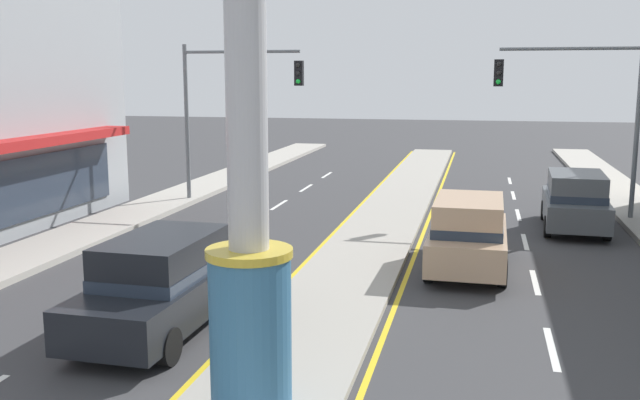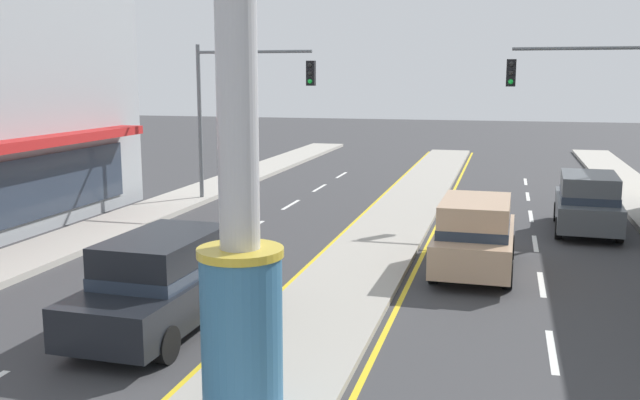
{
  "view_description": "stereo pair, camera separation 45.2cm",
  "coord_description": "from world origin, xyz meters",
  "px_view_note": "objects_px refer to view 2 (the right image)",
  "views": [
    {
      "loc": [
        3.11,
        -3.87,
        4.95
      ],
      "look_at": [
        0.11,
        9.31,
        2.6
      ],
      "focal_mm": 39.75,
      "sensor_mm": 36.0,
      "label": 1
    },
    {
      "loc": [
        3.55,
        -3.76,
        4.95
      ],
      "look_at": [
        0.11,
        9.31,
        2.6
      ],
      "focal_mm": 39.75,
      "sensor_mm": 36.0,
      "label": 2
    }
  ],
  "objects_px": {
    "traffic_light_left_side": "(241,95)",
    "suv_far_right_lane": "(588,202)",
    "traffic_light_right_side": "(598,98)",
    "suv_near_right_lane": "(475,234)",
    "district_sign": "(238,133)",
    "suv_near_left_lane": "(162,282)"
  },
  "relations": [
    {
      "from": "traffic_light_right_side",
      "to": "suv_near_right_lane",
      "type": "relative_size",
      "value": 1.34
    },
    {
      "from": "district_sign",
      "to": "traffic_light_left_side",
      "type": "xyz_separation_m",
      "value": [
        -6.47,
        16.89,
        0.04
      ]
    },
    {
      "from": "suv_far_right_lane",
      "to": "suv_near_left_lane",
      "type": "bearing_deg",
      "value": -127.75
    },
    {
      "from": "suv_near_left_lane",
      "to": "district_sign",
      "type": "bearing_deg",
      "value": -47.4
    },
    {
      "from": "traffic_light_right_side",
      "to": "suv_far_right_lane",
      "type": "bearing_deg",
      "value": -99.88
    },
    {
      "from": "district_sign",
      "to": "suv_near_right_lane",
      "type": "relative_size",
      "value": 1.68
    },
    {
      "from": "traffic_light_right_side",
      "to": "suv_near_right_lane",
      "type": "bearing_deg",
      "value": -115.81
    },
    {
      "from": "suv_near_right_lane",
      "to": "suv_near_left_lane",
      "type": "relative_size",
      "value": 1.0
    },
    {
      "from": "traffic_light_left_side",
      "to": "suv_far_right_lane",
      "type": "bearing_deg",
      "value": -9.24
    },
    {
      "from": "traffic_light_left_side",
      "to": "suv_far_right_lane",
      "type": "height_order",
      "value": "traffic_light_left_side"
    },
    {
      "from": "district_sign",
      "to": "traffic_light_left_side",
      "type": "height_order",
      "value": "district_sign"
    },
    {
      "from": "suv_near_left_lane",
      "to": "suv_near_right_lane",
      "type": "bearing_deg",
      "value": 45.89
    },
    {
      "from": "traffic_light_left_side",
      "to": "suv_near_right_lane",
      "type": "xyz_separation_m",
      "value": [
        9.35,
        -7.81,
        -3.26
      ]
    },
    {
      "from": "district_sign",
      "to": "suv_far_right_lane",
      "type": "xyz_separation_m",
      "value": [
        6.18,
        14.83,
        -3.22
      ]
    },
    {
      "from": "traffic_light_right_side",
      "to": "district_sign",
      "type": "bearing_deg",
      "value": -111.42
    },
    {
      "from": "suv_near_right_lane",
      "to": "traffic_light_right_side",
      "type": "bearing_deg",
      "value": 64.19
    },
    {
      "from": "traffic_light_left_side",
      "to": "traffic_light_right_side",
      "type": "xyz_separation_m",
      "value": [
        12.93,
        -0.4,
        0.0
      ]
    },
    {
      "from": "district_sign",
      "to": "suv_far_right_lane",
      "type": "distance_m",
      "value": 16.39
    },
    {
      "from": "suv_far_right_lane",
      "to": "traffic_light_right_side",
      "type": "bearing_deg",
      "value": 80.12
    },
    {
      "from": "traffic_light_right_side",
      "to": "suv_near_left_lane",
      "type": "relative_size",
      "value": 1.33
    },
    {
      "from": "district_sign",
      "to": "traffic_light_right_side",
      "type": "distance_m",
      "value": 17.71
    },
    {
      "from": "traffic_light_right_side",
      "to": "suv_far_right_lane",
      "type": "distance_m",
      "value": 3.67
    }
  ]
}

